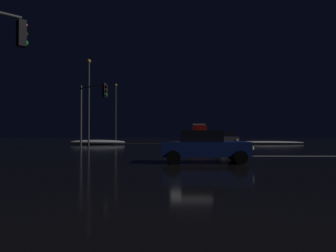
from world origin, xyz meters
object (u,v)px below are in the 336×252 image
Objects in this scene: box_truck at (199,131)px; streetlamp_left_near at (89,96)px; sedan_orange at (204,136)px; traffic_signal_nw at (91,103)px; sedan_red at (209,137)px; sedan_gray at (226,139)px; streetlamp_left_far at (116,108)px; sedan_black at (219,138)px; sedan_blue_crossing at (204,146)px; sedan_silver at (205,136)px.

streetlamp_left_near is (-14.30, -27.97, 3.77)m from box_truck.
traffic_signal_nw reaches higher than sedan_orange.
sedan_orange is (0.42, 12.42, 0.00)m from sedan_red.
sedan_gray is at bearing -13.56° from streetlamp_left_near.
streetlamp_left_far reaches higher than sedan_orange.
box_truck is at bearing 62.93° from streetlamp_left_near.
sedan_black is 22.19m from sedan_blue_crossing.
sedan_gray and sedan_red have the same top height.
sedan_black is at bearing 79.96° from sedan_blue_crossing.
sedan_orange is 26.03m from streetlamp_left_near.
traffic_signal_nw reaches higher than sedan_black.
sedan_blue_crossing is at bearing -103.02° from sedan_gray.
sedan_red is (-0.30, 12.08, 0.00)m from sedan_gray.
traffic_signal_nw is at bearing -109.66° from box_truck.
sedan_black is at bearing -88.81° from box_truck.
streetlamp_left_far reaches higher than sedan_blue_crossing.
sedan_silver is 13.39m from box_truck.
sedan_black is at bearing -84.30° from sedan_red.
sedan_red is at bearing -91.93° from sedan_orange.
streetlamp_left_far is (-14.25, 7.43, 4.55)m from sedan_red.
streetlamp_left_near reaches higher than sedan_gray.
sedan_red is 1.00× the size of sedan_orange.
box_truck is at bearing 91.19° from sedan_black.
box_truck is (-0.02, 13.36, 0.91)m from sedan_silver.
traffic_signal_nw is 6.93m from streetlamp_left_near.
box_truck is (-0.25, 31.48, 0.91)m from sedan_gray.
streetlamp_left_far reaches higher than sedan_silver.
sedan_gray and sedan_orange have the same top height.
sedan_gray is 13.32m from traffic_signal_nw.
box_truck is at bearing 90.10° from sedan_silver.
sedan_orange and sedan_blue_crossing have the same top height.
sedan_red is 0.52× the size of box_truck.
box_truck is 0.89× the size of streetlamp_left_far.
sedan_gray is at bearing -89.29° from sedan_silver.
sedan_red is at bearing 83.20° from sedan_blue_crossing.
sedan_blue_crossing is at bearing -95.72° from sedan_silver.
sedan_silver is (0.07, 6.04, 0.00)m from sedan_red.
streetlamp_left_far is 16.00m from streetlamp_left_near.
sedan_blue_crossing is at bearing -95.30° from sedan_orange.
sedan_black is 1.00× the size of sedan_red.
streetlamp_left_far is at bearing -161.21° from sedan_orange.
sedan_silver is 6.39m from sedan_orange.
sedan_silver is 24.66m from traffic_signal_nw.
traffic_signal_nw is 22.61m from streetlamp_left_far.
sedan_black is 5.79m from sedan_red.
sedan_red is 12.43m from sedan_orange.
traffic_signal_nw is (-8.97, 12.56, 3.27)m from sedan_blue_crossing.
sedan_orange is 1.00× the size of sedan_blue_crossing.
box_truck is at bearing 85.93° from sedan_blue_crossing.
box_truck is (-0.37, 6.98, 0.91)m from sedan_orange.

